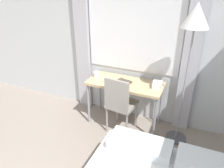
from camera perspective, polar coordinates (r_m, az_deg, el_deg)
The scene contains 7 objects.
wall_back_with_window at distance 3.53m, azimuth 0.77°, elevation 12.22°, with size 5.75×0.13×2.70m.
desk at distance 3.38m, azimuth 3.41°, elevation -0.68°, with size 1.17×0.50×0.76m.
desk_chair at distance 3.26m, azimuth 2.06°, elevation -4.73°, with size 0.44×0.44×0.95m.
standing_lamp at distance 2.83m, azimuth 20.65°, elevation 13.35°, with size 0.33×0.33×1.97m.
telephone at distance 3.25m, azimuth 11.80°, elevation -0.15°, with size 0.14×0.19×0.10m.
book at distance 3.34m, azimuth 2.96°, elevation 0.55°, with size 0.26×0.23×0.02m.
mug at distance 3.52m, azimuth -4.14°, elevation 2.54°, with size 0.08×0.08×0.09m.
Camera 1 is at (1.34, -0.06, 2.24)m, focal length 35.00 mm.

